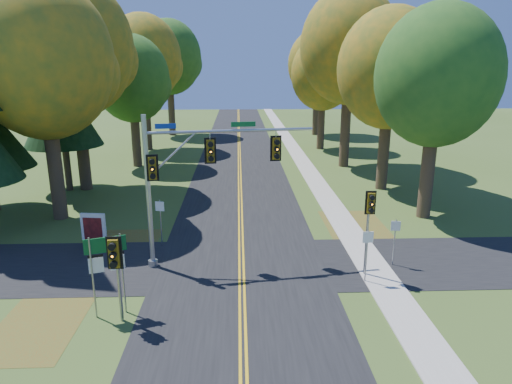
{
  "coord_description": "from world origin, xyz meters",
  "views": [
    {
      "loc": [
        -0.09,
        -18.12,
        9.25
      ],
      "look_at": [
        0.75,
        3.43,
        3.2
      ],
      "focal_mm": 32.0,
      "sensor_mm": 36.0,
      "label": 1
    }
  ],
  "objects_px": {
    "traffic_mast": "(191,170)",
    "info_kiosk": "(94,230)",
    "route_sign_cluster": "(106,259)",
    "east_signal_pole": "(370,212)"
  },
  "relations": [
    {
      "from": "east_signal_pole",
      "to": "info_kiosk",
      "type": "bearing_deg",
      "value": 163.79
    },
    {
      "from": "traffic_mast",
      "to": "east_signal_pole",
      "type": "xyz_separation_m",
      "value": [
        7.86,
        -1.74,
        -1.55
      ]
    },
    {
      "from": "traffic_mast",
      "to": "route_sign_cluster",
      "type": "height_order",
      "value": "traffic_mast"
    },
    {
      "from": "traffic_mast",
      "to": "east_signal_pole",
      "type": "relative_size",
      "value": 1.94
    },
    {
      "from": "route_sign_cluster",
      "to": "info_kiosk",
      "type": "height_order",
      "value": "route_sign_cluster"
    },
    {
      "from": "east_signal_pole",
      "to": "route_sign_cluster",
      "type": "xyz_separation_m",
      "value": [
        -10.61,
        -2.84,
        -0.77
      ]
    },
    {
      "from": "traffic_mast",
      "to": "route_sign_cluster",
      "type": "xyz_separation_m",
      "value": [
        -2.75,
        -4.57,
        -2.32
      ]
    },
    {
      "from": "route_sign_cluster",
      "to": "east_signal_pole",
      "type": "bearing_deg",
      "value": -3.85
    },
    {
      "from": "traffic_mast",
      "to": "info_kiosk",
      "type": "distance_m",
      "value": 7.01
    },
    {
      "from": "route_sign_cluster",
      "to": "info_kiosk",
      "type": "xyz_separation_m",
      "value": [
        -2.69,
        6.97,
        -1.39
      ]
    }
  ]
}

